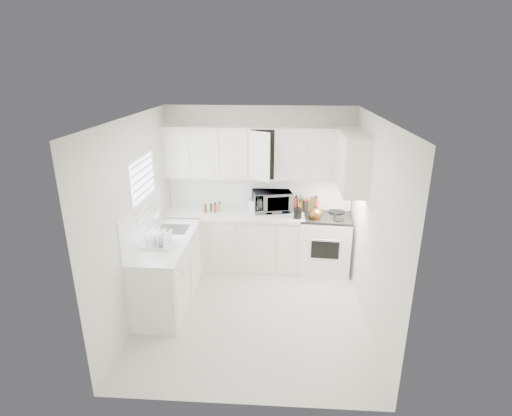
# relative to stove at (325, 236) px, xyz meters

# --- Properties ---
(floor) EXTENTS (3.20, 3.20, 0.00)m
(floor) POSITION_rel_stove_xyz_m (-1.07, -1.26, -0.60)
(floor) COLOR beige
(floor) RESTS_ON ground
(ceiling) EXTENTS (3.20, 3.20, 0.00)m
(ceiling) POSITION_rel_stove_xyz_m (-1.07, -1.26, 2.00)
(ceiling) COLOR white
(ceiling) RESTS_ON ground
(wall_back) EXTENTS (3.00, 0.00, 3.00)m
(wall_back) POSITION_rel_stove_xyz_m (-1.07, 0.34, 0.70)
(wall_back) COLOR silver
(wall_back) RESTS_ON ground
(wall_front) EXTENTS (3.00, 0.00, 3.00)m
(wall_front) POSITION_rel_stove_xyz_m (-1.07, -2.86, 0.70)
(wall_front) COLOR silver
(wall_front) RESTS_ON ground
(wall_left) EXTENTS (0.00, 3.20, 3.20)m
(wall_left) POSITION_rel_stove_xyz_m (-2.57, -1.26, 0.70)
(wall_left) COLOR silver
(wall_left) RESTS_ON ground
(wall_right) EXTENTS (0.00, 3.20, 3.20)m
(wall_right) POSITION_rel_stove_xyz_m (0.43, -1.26, 0.70)
(wall_right) COLOR silver
(wall_right) RESTS_ON ground
(window_blinds) EXTENTS (0.06, 0.96, 1.06)m
(window_blinds) POSITION_rel_stove_xyz_m (-2.55, -0.91, 0.95)
(window_blinds) COLOR white
(window_blinds) RESTS_ON wall_left
(lower_cabinets_back) EXTENTS (2.22, 0.60, 0.90)m
(lower_cabinets_back) POSITION_rel_stove_xyz_m (-1.46, 0.04, -0.15)
(lower_cabinets_back) COLOR silver
(lower_cabinets_back) RESTS_ON floor
(lower_cabinets_left) EXTENTS (0.60, 1.60, 0.90)m
(lower_cabinets_left) POSITION_rel_stove_xyz_m (-2.27, -1.06, -0.15)
(lower_cabinets_left) COLOR silver
(lower_cabinets_left) RESTS_ON floor
(countertop_back) EXTENTS (2.24, 0.64, 0.05)m
(countertop_back) POSITION_rel_stove_xyz_m (-1.46, 0.03, 0.32)
(countertop_back) COLOR white
(countertop_back) RESTS_ON lower_cabinets_back
(countertop_left) EXTENTS (0.64, 1.62, 0.05)m
(countertop_left) POSITION_rel_stove_xyz_m (-2.26, -1.06, 0.32)
(countertop_left) COLOR white
(countertop_left) RESTS_ON lower_cabinets_left
(backsplash_back) EXTENTS (2.98, 0.02, 0.55)m
(backsplash_back) POSITION_rel_stove_xyz_m (-1.07, 0.33, 0.62)
(backsplash_back) COLOR white
(backsplash_back) RESTS_ON wall_back
(backsplash_left) EXTENTS (0.02, 1.60, 0.55)m
(backsplash_left) POSITION_rel_stove_xyz_m (-2.56, -1.06, 0.62)
(backsplash_left) COLOR white
(backsplash_left) RESTS_ON wall_left
(upper_cabinets_back) EXTENTS (3.00, 0.33, 0.80)m
(upper_cabinets_back) POSITION_rel_stove_xyz_m (-1.07, 0.17, 0.90)
(upper_cabinets_back) COLOR silver
(upper_cabinets_back) RESTS_ON wall_back
(upper_cabinets_right) EXTENTS (0.33, 0.90, 0.80)m
(upper_cabinets_right) POSITION_rel_stove_xyz_m (0.26, -0.44, 0.90)
(upper_cabinets_right) COLOR silver
(upper_cabinets_right) RESTS_ON wall_right
(sink) EXTENTS (0.42, 0.38, 0.30)m
(sink) POSITION_rel_stove_xyz_m (-2.26, -0.71, 0.47)
(sink) COLOR gray
(sink) RESTS_ON countertop_left
(stove) EXTENTS (0.83, 0.70, 1.21)m
(stove) POSITION_rel_stove_xyz_m (0.00, 0.00, 0.00)
(stove) COLOR white
(stove) RESTS_ON floor
(tea_kettle) EXTENTS (0.28, 0.25, 0.22)m
(tea_kettle) POSITION_rel_stove_xyz_m (-0.18, -0.16, 0.44)
(tea_kettle) COLOR olive
(tea_kettle) RESTS_ON stove
(frying_pan) EXTENTS (0.35, 0.48, 0.04)m
(frying_pan) POSITION_rel_stove_xyz_m (0.18, 0.16, 0.36)
(frying_pan) COLOR black
(frying_pan) RESTS_ON stove
(microwave) EXTENTS (0.66, 0.46, 0.40)m
(microwave) POSITION_rel_stove_xyz_m (-0.86, 0.17, 0.55)
(microwave) COLOR gray
(microwave) RESTS_ON countertop_back
(rice_cooker) EXTENTS (0.23, 0.23, 0.22)m
(rice_cooker) POSITION_rel_stove_xyz_m (-1.13, 0.15, 0.46)
(rice_cooker) COLOR white
(rice_cooker) RESTS_ON countertop_back
(paper_towel) EXTENTS (0.12, 0.12, 0.27)m
(paper_towel) POSITION_rel_stove_xyz_m (-1.04, 0.25, 0.48)
(paper_towel) COLOR white
(paper_towel) RESTS_ON countertop_back
(utensil_crock) EXTENTS (0.15, 0.15, 0.40)m
(utensil_crock) POSITION_rel_stove_xyz_m (-0.45, -0.15, 0.54)
(utensil_crock) COLOR black
(utensil_crock) RESTS_ON countertop_back
(dish_rack) EXTENTS (0.44, 0.35, 0.23)m
(dish_rack) POSITION_rel_stove_xyz_m (-2.30, -1.28, 0.46)
(dish_rack) COLOR white
(dish_rack) RESTS_ON countertop_left
(spice_left_0) EXTENTS (0.06, 0.06, 0.13)m
(spice_left_0) POSITION_rel_stove_xyz_m (-1.92, 0.16, 0.41)
(spice_left_0) COLOR brown
(spice_left_0) RESTS_ON countertop_back
(spice_left_1) EXTENTS (0.06, 0.06, 0.13)m
(spice_left_1) POSITION_rel_stove_xyz_m (-1.85, 0.07, 0.41)
(spice_left_1) COLOR #236B33
(spice_left_1) RESTS_ON countertop_back
(spice_left_2) EXTENTS (0.06, 0.06, 0.13)m
(spice_left_2) POSITION_rel_stove_xyz_m (-1.77, 0.16, 0.41)
(spice_left_2) COLOR red
(spice_left_2) RESTS_ON countertop_back
(spice_left_3) EXTENTS (0.06, 0.06, 0.13)m
(spice_left_3) POSITION_rel_stove_xyz_m (-1.70, 0.07, 0.41)
(spice_left_3) COLOR #BACB2F
(spice_left_3) RESTS_ON countertop_back
(sauce_right_0) EXTENTS (0.06, 0.06, 0.19)m
(sauce_right_0) POSITION_rel_stove_xyz_m (-0.49, 0.20, 0.44)
(sauce_right_0) COLOR red
(sauce_right_0) RESTS_ON countertop_back
(sauce_right_1) EXTENTS (0.06, 0.06, 0.19)m
(sauce_right_1) POSITION_rel_stove_xyz_m (-0.44, 0.14, 0.44)
(sauce_right_1) COLOR #BACB2F
(sauce_right_1) RESTS_ON countertop_back
(sauce_right_2) EXTENTS (0.06, 0.06, 0.19)m
(sauce_right_2) POSITION_rel_stove_xyz_m (-0.38, 0.20, 0.44)
(sauce_right_2) COLOR #4F3116
(sauce_right_2) RESTS_ON countertop_back
(sauce_right_3) EXTENTS (0.06, 0.06, 0.19)m
(sauce_right_3) POSITION_rel_stove_xyz_m (-0.33, 0.14, 0.44)
(sauce_right_3) COLOR black
(sauce_right_3) RESTS_ON countertop_back
(sauce_right_4) EXTENTS (0.06, 0.06, 0.19)m
(sauce_right_4) POSITION_rel_stove_xyz_m (-0.27, 0.20, 0.44)
(sauce_right_4) COLOR brown
(sauce_right_4) RESTS_ON countertop_back
(sauce_right_5) EXTENTS (0.06, 0.06, 0.19)m
(sauce_right_5) POSITION_rel_stove_xyz_m (-0.22, 0.14, 0.44)
(sauce_right_5) COLOR #236B33
(sauce_right_5) RESTS_ON countertop_back
(sauce_right_6) EXTENTS (0.06, 0.06, 0.19)m
(sauce_right_6) POSITION_rel_stove_xyz_m (-0.16, 0.20, 0.44)
(sauce_right_6) COLOR red
(sauce_right_6) RESTS_ON countertop_back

